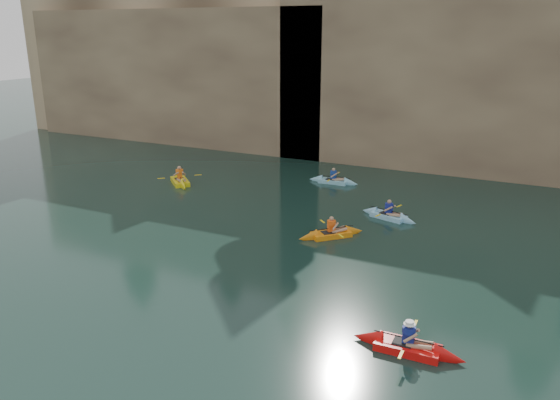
% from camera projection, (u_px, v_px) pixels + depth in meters
% --- Properties ---
extents(ground, '(160.00, 160.00, 0.00)m').
position_uv_depth(ground, '(265.00, 336.00, 16.28)').
color(ground, black).
rests_on(ground, ground).
extents(cliff, '(70.00, 16.00, 12.00)m').
position_uv_depth(cliff, '(453.00, 68.00, 40.16)').
color(cliff, tan).
rests_on(cliff, ground).
extents(cliff_slab_west, '(26.00, 2.40, 10.56)m').
position_uv_depth(cliff_slab_west, '(172.00, 75.00, 42.43)').
color(cliff_slab_west, '#9E8560').
rests_on(cliff_slab_west, ground).
extents(cliff_slab_center, '(24.00, 2.40, 11.40)m').
position_uv_depth(cliff_slab_center, '(466.00, 81.00, 33.08)').
color(cliff_slab_center, '#9E8560').
rests_on(cliff_slab_center, ground).
extents(sea_cave_west, '(4.50, 1.00, 4.00)m').
position_uv_depth(sea_cave_west, '(190.00, 120.00, 42.03)').
color(sea_cave_west, black).
rests_on(sea_cave_west, ground).
extents(sea_cave_center, '(3.50, 1.00, 3.20)m').
position_uv_depth(sea_cave_center, '(364.00, 141.00, 36.27)').
color(sea_cave_center, black).
rests_on(sea_cave_center, ground).
extents(main_kayaker, '(3.23, 2.20, 1.19)m').
position_uv_depth(main_kayaker, '(408.00, 346.00, 15.46)').
color(main_kayaker, red).
rests_on(main_kayaker, ground).
extents(kayaker_orange, '(2.66, 2.71, 1.17)m').
position_uv_depth(kayaker_orange, '(331.00, 234.00, 23.98)').
color(kayaker_orange, orange).
rests_on(kayaker_orange, ground).
extents(kayaker_ltblue_near, '(3.06, 2.26, 1.18)m').
position_uv_depth(kayaker_ltblue_near, '(388.00, 216.00, 26.30)').
color(kayaker_ltblue_near, '#8ACAE8').
rests_on(kayaker_ltblue_near, ground).
extents(kayaker_yellow, '(2.90, 2.80, 1.33)m').
position_uv_depth(kayaker_yellow, '(180.00, 181.00, 32.16)').
color(kayaker_yellow, yellow).
rests_on(kayaker_yellow, ground).
extents(kayaker_ltblue_mid, '(3.06, 2.29, 1.15)m').
position_uv_depth(kayaker_ltblue_mid, '(333.00, 181.00, 32.28)').
color(kayaker_ltblue_mid, '#83C8DC').
rests_on(kayaker_ltblue_mid, ground).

